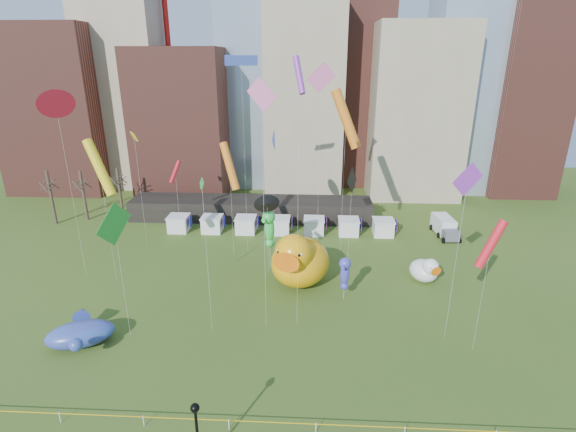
# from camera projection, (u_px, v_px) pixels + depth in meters

# --- Properties ---
(ground) EXTENTS (160.00, 160.00, 0.00)m
(ground) POSITION_uv_depth(u_px,v_px,m) (229.00, 429.00, 29.99)
(ground) COLOR #38551A
(ground) RESTS_ON ground
(skyline) EXTENTS (101.00, 23.00, 68.00)m
(skyline) POSITION_uv_depth(u_px,v_px,m) (295.00, 74.00, 79.78)
(skyline) COLOR brown
(skyline) RESTS_ON ground
(pavilion) EXTENTS (38.00, 6.00, 3.20)m
(pavilion) POSITION_uv_depth(u_px,v_px,m) (251.00, 209.00, 69.02)
(pavilion) COLOR black
(pavilion) RESTS_ON ground
(vendor_tents) EXTENTS (33.24, 2.80, 2.40)m
(vendor_tents) POSITION_uv_depth(u_px,v_px,m) (280.00, 226.00, 63.32)
(vendor_tents) COLOR white
(vendor_tents) RESTS_ON ground
(bare_trees) EXTENTS (8.44, 6.44, 8.50)m
(bare_trees) POSITION_uv_depth(u_px,v_px,m) (84.00, 194.00, 68.11)
(bare_trees) COLOR #382B21
(bare_trees) RESTS_ON ground
(caution_tape) EXTENTS (50.00, 0.06, 0.90)m
(caution_tape) POSITION_uv_depth(u_px,v_px,m) (229.00, 422.00, 29.75)
(caution_tape) COLOR white
(caution_tape) RESTS_ON ground
(big_duck) EXTENTS (8.40, 9.69, 6.84)m
(big_duck) POSITION_uv_depth(u_px,v_px,m) (299.00, 260.00, 48.01)
(big_duck) COLOR #F1A00C
(big_duck) RESTS_ON ground
(small_duck) EXTENTS (4.12, 4.56, 3.18)m
(small_duck) POSITION_uv_depth(u_px,v_px,m) (425.00, 270.00, 49.41)
(small_duck) COLOR white
(small_duck) RESTS_ON ground
(seahorse_green) EXTENTS (2.08, 2.31, 7.42)m
(seahorse_green) POSITION_uv_depth(u_px,v_px,m) (269.00, 226.00, 51.31)
(seahorse_green) COLOR silver
(seahorse_green) RESTS_ON ground
(seahorse_purple) EXTENTS (1.56, 1.77, 4.94)m
(seahorse_purple) POSITION_uv_depth(u_px,v_px,m) (345.00, 271.00, 44.91)
(seahorse_purple) COLOR silver
(seahorse_purple) RESTS_ON ground
(whale_inflatable) EXTENTS (6.55, 7.20, 2.56)m
(whale_inflatable) POSITION_uv_depth(u_px,v_px,m) (80.00, 332.00, 38.63)
(whale_inflatable) COLOR #3F3288
(whale_inflatable) RESTS_ON ground
(lamppost) EXTENTS (0.56, 0.56, 5.33)m
(lamppost) POSITION_uv_depth(u_px,v_px,m) (197.00, 430.00, 25.93)
(lamppost) COLOR black
(lamppost) RESTS_ON footpath
(box_truck) EXTENTS (2.85, 6.23, 2.57)m
(box_truck) POSITION_uv_depth(u_px,v_px,m) (444.00, 226.00, 62.56)
(box_truck) COLOR white
(box_truck) RESTS_ON ground
(kite_0) EXTENTS (1.88, 1.29, 11.23)m
(kite_0) POSITION_uv_depth(u_px,v_px,m) (175.00, 172.00, 58.94)
(kite_0) COLOR silver
(kite_0) RESTS_ON ground
(kite_1) EXTENTS (3.57, 0.80, 23.84)m
(kite_1) POSITION_uv_depth(u_px,v_px,m) (321.00, 80.00, 52.43)
(kite_1) COLOR silver
(kite_1) RESTS_ON ground
(kite_2) EXTENTS (1.34, 3.04, 12.90)m
(kite_2) POSITION_uv_depth(u_px,v_px,m) (352.00, 182.00, 48.66)
(kite_2) COLOR silver
(kite_2) RESTS_ON ground
(kite_3) EXTENTS (0.80, 1.81, 14.68)m
(kite_3) POSITION_uv_depth(u_px,v_px,m) (202.00, 186.00, 36.17)
(kite_3) COLOR silver
(kite_3) RESTS_ON ground
(kite_4) EXTENTS (1.95, 2.81, 15.29)m
(kite_4) POSITION_uv_depth(u_px,v_px,m) (134.00, 137.00, 55.11)
(kite_4) COLOR silver
(kite_4) RESTS_ON ground
(kite_5) EXTENTS (0.63, 2.53, 15.50)m
(kite_5) POSITION_uv_depth(u_px,v_px,m) (273.00, 140.00, 56.15)
(kite_5) COLOR silver
(kite_5) RESTS_ON ground
(kite_6) EXTENTS (3.04, 3.18, 14.71)m
(kite_6) POSITION_uv_depth(u_px,v_px,m) (230.00, 166.00, 52.74)
(kite_6) COLOR silver
(kite_6) RESTS_ON ground
(kite_7) EXTENTS (2.70, 0.93, 16.46)m
(kite_7) POSITION_uv_depth(u_px,v_px,m) (467.00, 182.00, 34.87)
(kite_7) COLOR silver
(kite_7) RESTS_ON ground
(kite_8) EXTENTS (2.53, 1.47, 12.22)m
(kite_8) POSITION_uv_depth(u_px,v_px,m) (491.00, 244.00, 34.80)
(kite_8) COLOR silver
(kite_8) RESTS_ON ground
(kite_9) EXTENTS (2.52, 1.22, 22.88)m
(kite_9) POSITION_uv_depth(u_px,v_px,m) (262.00, 101.00, 34.58)
(kite_9) COLOR silver
(kite_9) RESTS_ON ground
(kite_10) EXTENTS (1.98, 0.97, 9.69)m
(kite_10) POSITION_uv_depth(u_px,v_px,m) (267.00, 204.00, 49.01)
(kite_10) COLOR silver
(kite_10) RESTS_ON ground
(kite_11) EXTENTS (1.66, 3.37, 12.93)m
(kite_11) POSITION_uv_depth(u_px,v_px,m) (114.00, 225.00, 36.44)
(kite_11) COLOR silver
(kite_11) RESTS_ON ground
(kite_12) EXTENTS (3.64, 2.42, 16.47)m
(kite_12) POSITION_uv_depth(u_px,v_px,m) (99.00, 168.00, 45.16)
(kite_12) COLOR silver
(kite_12) RESTS_ON ground
(kite_13) EXTENTS (3.80, 1.43, 24.54)m
(kite_13) POSITION_uv_depth(u_px,v_px,m) (241.00, 62.00, 49.76)
(kite_13) COLOR silver
(kite_13) RESTS_ON ground
(kite_14) EXTENTS (4.23, 3.14, 20.88)m
(kite_14) POSITION_uv_depth(u_px,v_px,m) (346.00, 119.00, 51.75)
(kite_14) COLOR silver
(kite_14) RESTS_ON ground
(kite_15) EXTENTS (1.25, 1.78, 24.44)m
(kite_15) POSITION_uv_depth(u_px,v_px,m) (299.00, 76.00, 34.10)
(kite_15) COLOR silver
(kite_15) RESTS_ON ground
(kite_16) EXTENTS (1.70, 2.65, 21.24)m
(kite_16) POSITION_uv_depth(u_px,v_px,m) (56.00, 104.00, 44.39)
(kite_16) COLOR silver
(kite_16) RESTS_ON ground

